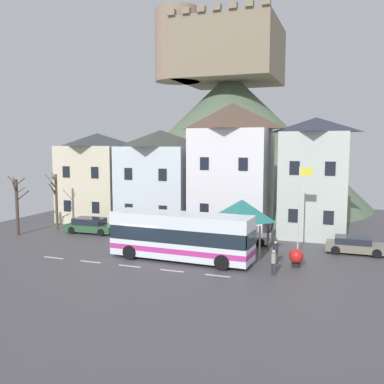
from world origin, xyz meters
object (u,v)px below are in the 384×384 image
Objects in this scene: pedestrian_01 at (275,251)px; bare_tree_00 at (56,200)px; townhouse_00 at (98,177)px; parked_car_00 at (91,226)px; public_bench at (228,238)px; harbour_buoy at (296,257)px; hilltop_castle at (229,134)px; flagpole at (300,203)px; parked_car_03 at (167,231)px; townhouse_02 at (232,168)px; townhouse_03 at (315,177)px; parked_car_02 at (355,245)px; pedestrian_00 at (274,260)px; transit_bus at (181,237)px; parked_car_01 at (243,235)px; bus_shelter at (242,210)px; bare_tree_01 at (17,205)px; townhouse_01 at (161,177)px.

bare_tree_00 is at bearing 167.12° from pedestrian_01.
parked_car_00 is at bearing -63.87° from townhouse_00.
townhouse_00 is at bearing 159.40° from public_bench.
pedestrian_01 is at bearing 175.81° from harbour_buoy.
hilltop_castle reaches higher than pedestrian_01.
parked_car_03 is at bearing 174.88° from flagpole.
townhouse_00 is at bearing 178.55° from townhouse_02.
townhouse_03 is 21.75m from hilltop_castle.
parked_car_00 reaches higher than parked_car_02.
townhouse_00 reaches higher than harbour_buoy.
flagpole is at bearing 82.21° from pedestrian_00.
public_bench is at bearing -1.12° from bare_tree_00.
flagpole is at bearing 73.78° from pedestrian_01.
parked_car_00 is (-10.96, 5.72, -0.97)m from transit_bus.
parked_car_00 is 3.22× the size of public_bench.
pedestrian_01 is at bearing -62.94° from parked_car_01.
hilltop_castle is at bearing 105.12° from public_bench.
flagpole reaches higher than bus_shelter.
bare_tree_01 is at bearing -173.21° from parked_car_02.
townhouse_02 is at bearing 115.67° from pedestrian_00.
pedestrian_01 is at bearing -39.30° from townhouse_01.
pedestrian_01 is at bearing -99.06° from townhouse_03.
public_bench is at bearing 8.92° from bare_tree_01.
hilltop_castle is 8.70× the size of parked_car_02.
transit_bus is at bearing -124.76° from townhouse_03.
townhouse_03 is at bearing -0.61° from townhouse_00.
townhouse_00 is 1.44× the size of flagpole.
townhouse_02 is 2.95× the size of bus_shelter.
hilltop_castle is 8.22× the size of parked_car_01.
parked_car_00 is 17.79m from pedestrian_01.
public_bench is at bearing 173.00° from flagpole.
pedestrian_01 is at bearing 13.05° from transit_bus.
harbour_buoy is 23.11m from bare_tree_00.
townhouse_01 is 19.07m from pedestrian_00.
townhouse_02 is (7.40, -0.71, 1.16)m from townhouse_01.
townhouse_01 is 11.41m from public_bench.
bare_tree_01 is at bearing -136.83° from townhouse_01.
bare_tree_00 is (-8.03, -5.88, -1.85)m from townhouse_01.
townhouse_02 is 11.95m from transit_bus.
parked_car_02 is 14.86m from parked_car_03.
parked_car_01 is at bearing 1.46° from parked_car_00.
townhouse_00 reaches higher than parked_car_01.
townhouse_03 is 8.55× the size of harbour_buoy.
transit_bus is 9.13m from flagpole.
bare_tree_00 is at bearing -114.63° from hilltop_castle.
transit_bus is 1.85× the size of bare_tree_00.
bare_tree_01 is (-9.68, -9.08, -1.98)m from townhouse_01.
pedestrian_00 is at bearing -96.17° from townhouse_03.
townhouse_02 reaches higher than bus_shelter.
flagpole is at bearing -94.57° from townhouse_03.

